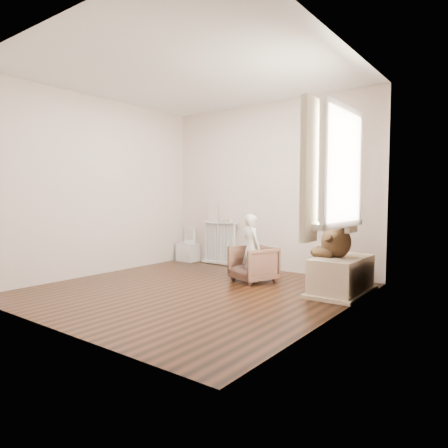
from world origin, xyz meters
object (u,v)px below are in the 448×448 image
Objects in this scene: radiator at (220,242)px; toy_vanity at (188,246)px; plush_cat at (347,210)px; toy_bench at (342,277)px; child at (251,248)px; teddy_bear at (336,237)px; armchair at (253,264)px.

toy_vanity is at bearing -177.50° from radiator.
toy_bench is at bearing 133.17° from plush_cat.
teddy_bear is at bearing -153.25° from child.
toy_bench is at bearing 29.81° from teddy_bear.
plush_cat is at bearing 15.23° from armchair.
child is at bearing -170.95° from plush_cat.
child is 0.97× the size of toy_bench.
toy_bench is (3.07, -0.70, -0.08)m from toy_vanity.
armchair is at bearing -34.24° from radiator.
child is 4.01× the size of plush_cat.
toy_vanity is 3.15m from toy_bench.
child reaches higher than toy_bench.
plush_cat is (2.52, -0.98, 0.61)m from radiator.
child is 1.23m from toy_bench.
radiator reaches higher than armchair.
radiator is 0.78× the size of toy_bench.
toy_bench is (1.19, 0.08, -0.04)m from armchair.
radiator is at bearing 168.19° from armchair.
plush_cat is (1.33, -0.17, 0.76)m from armchair.
radiator is at bearing 163.02° from toy_bench.
child reaches higher than radiator.
armchair is (1.19, -0.81, -0.15)m from radiator.
armchair is 0.23m from child.
child is 1.44m from plush_cat.
toy_vanity reaches higher than toy_bench.
child reaches higher than armchair.
child is at bearing -23.87° from toy_vanity.
child is (1.19, -0.86, 0.08)m from radiator.
toy_bench is 4.14× the size of plush_cat.
teddy_bear is (1.13, 0.04, 0.43)m from armchair.
toy_bench is 1.66× the size of teddy_bear.
teddy_bear reaches higher than armchair.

